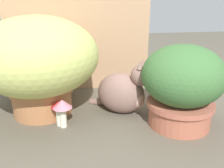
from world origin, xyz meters
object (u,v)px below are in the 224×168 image
(grass_planter, at_px, (38,60))
(mushroom_ornament_red, at_px, (59,109))
(leafy_planter, at_px, (182,84))
(cat, at_px, (124,92))
(mushroom_ornament_pink, at_px, (62,107))

(grass_planter, xyz_separation_m, mushroom_ornament_red, (0.10, -0.16, -0.21))
(grass_planter, distance_m, leafy_planter, 0.73)
(grass_planter, bearing_deg, mushroom_ornament_red, -59.53)
(leafy_planter, relative_size, cat, 1.20)
(grass_planter, bearing_deg, cat, -9.57)
(mushroom_ornament_pink, bearing_deg, cat, 18.74)
(grass_planter, height_order, leafy_planter, grass_planter)
(mushroom_ornament_red, bearing_deg, cat, 14.93)
(cat, height_order, mushroom_ornament_red, cat)
(cat, bearing_deg, mushroom_ornament_red, -165.07)
(mushroom_ornament_pink, bearing_deg, leafy_planter, -6.36)
(mushroom_ornament_red, bearing_deg, mushroom_ornament_pink, -45.30)
(leafy_planter, xyz_separation_m, mushroom_ornament_red, (-0.58, 0.08, -0.12))
(leafy_planter, distance_m, mushroom_ornament_red, 0.60)
(leafy_planter, bearing_deg, mushroom_ornament_red, 172.05)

